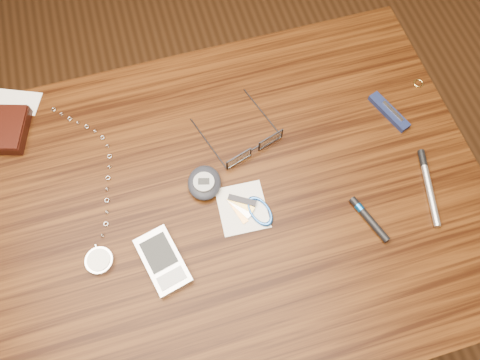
{
  "coord_description": "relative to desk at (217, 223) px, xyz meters",
  "views": [
    {
      "loc": [
        -0.04,
        -0.31,
        1.54
      ],
      "look_at": [
        0.06,
        0.03,
        0.76
      ],
      "focal_mm": 35.0,
      "sensor_mm": 36.0,
      "label": 1
    }
  ],
  "objects": [
    {
      "name": "ground",
      "position": [
        0.0,
        0.0,
        -0.65
      ],
      "size": [
        3.8,
        3.8,
        0.0
      ],
      "primitive_type": "plane",
      "color": "#472814",
      "rests_on": "ground"
    },
    {
      "name": "desk",
      "position": [
        0.0,
        0.0,
        0.0
      ],
      "size": [
        1.0,
        0.7,
        0.75
      ],
      "color": "#341908",
      "rests_on": "ground"
    },
    {
      "name": "eyeglasses",
      "position": [
        0.1,
        0.09,
        0.11
      ],
      "size": [
        0.16,
        0.16,
        0.03
      ],
      "color": "black",
      "rests_on": "desk"
    },
    {
      "name": "gold_ring",
      "position": [
        0.47,
        0.14,
        0.1
      ],
      "size": [
        0.02,
        0.02,
        0.0
      ],
      "primitive_type": "torus",
      "rotation": [
        0.0,
        0.0,
        0.14
      ],
      "color": "#D8B55D",
      "rests_on": "desk"
    },
    {
      "name": "pocket_watch",
      "position": [
        -0.21,
        -0.03,
        0.11
      ],
      "size": [
        0.1,
        0.36,
        0.02
      ],
      "color": "silver",
      "rests_on": "desk"
    },
    {
      "name": "pda_phone",
      "position": [
        -0.11,
        -0.08,
        0.11
      ],
      "size": [
        0.08,
        0.12,
        0.02
      ],
      "color": "silver",
      "rests_on": "desk"
    },
    {
      "name": "pedometer",
      "position": [
        -0.01,
        0.04,
        0.11
      ],
      "size": [
        0.08,
        0.08,
        0.03
      ],
      "color": "black",
      "rests_on": "desk"
    },
    {
      "name": "notepad_keys",
      "position": [
        0.06,
        -0.03,
        0.11
      ],
      "size": [
        0.11,
        0.1,
        0.01
      ],
      "color": "white",
      "rests_on": "desk"
    },
    {
      "name": "pocket_knife",
      "position": [
        0.38,
        0.09,
        0.11
      ],
      "size": [
        0.05,
        0.1,
        0.01
      ],
      "color": "#111B33",
      "rests_on": "desk"
    },
    {
      "name": "silver_pen",
      "position": [
        0.39,
        -0.07,
        0.11
      ],
      "size": [
        0.05,
        0.15,
        0.01
      ],
      "color": "#B6B6BA",
      "rests_on": "desk"
    },
    {
      "name": "black_blue_pen",
      "position": [
        0.26,
        -0.1,
        0.11
      ],
      "size": [
        0.04,
        0.1,
        0.01
      ],
      "color": "black",
      "rests_on": "desk"
    }
  ]
}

